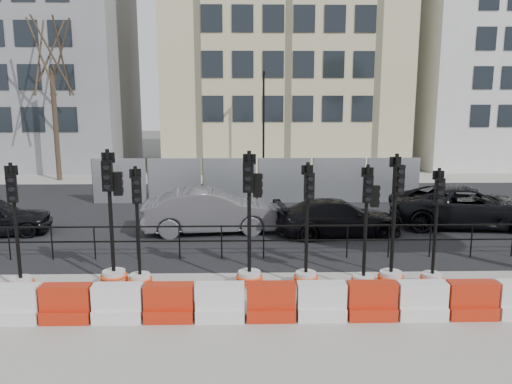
{
  "coord_description": "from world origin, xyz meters",
  "views": [
    {
      "loc": [
        -0.52,
        -12.52,
        4.54
      ],
      "look_at": [
        -0.18,
        3.0,
        1.63
      ],
      "focal_mm": 35.0,
      "sensor_mm": 36.0,
      "label": 1
    }
  ],
  "objects_px": {
    "traffic_signal_a": "(20,267)",
    "traffic_signal_d": "(250,256)",
    "traffic_signal_h": "(433,264)",
    "car_c": "(338,218)"
  },
  "relations": [
    {
      "from": "traffic_signal_d",
      "to": "car_c",
      "type": "distance_m",
      "value": 5.54
    },
    {
      "from": "traffic_signal_h",
      "to": "traffic_signal_a",
      "type": "bearing_deg",
      "value": -174.36
    },
    {
      "from": "traffic_signal_h",
      "to": "car_c",
      "type": "bearing_deg",
      "value": 111.7
    },
    {
      "from": "car_c",
      "to": "traffic_signal_d",
      "type": "bearing_deg",
      "value": 139.37
    },
    {
      "from": "traffic_signal_h",
      "to": "car_c",
      "type": "relative_size",
      "value": 0.67
    },
    {
      "from": "car_c",
      "to": "traffic_signal_h",
      "type": "bearing_deg",
      "value": -170.92
    },
    {
      "from": "traffic_signal_h",
      "to": "car_c",
      "type": "xyz_separation_m",
      "value": [
        -1.44,
        4.75,
        0.0
      ]
    },
    {
      "from": "traffic_signal_a",
      "to": "traffic_signal_d",
      "type": "height_order",
      "value": "traffic_signal_d"
    },
    {
      "from": "traffic_signal_a",
      "to": "traffic_signal_d",
      "type": "xyz_separation_m",
      "value": [
        5.41,
        0.24,
        0.15
      ]
    },
    {
      "from": "traffic_signal_d",
      "to": "car_c",
      "type": "xyz_separation_m",
      "value": [
        3.0,
        4.65,
        -0.19
      ]
    }
  ]
}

